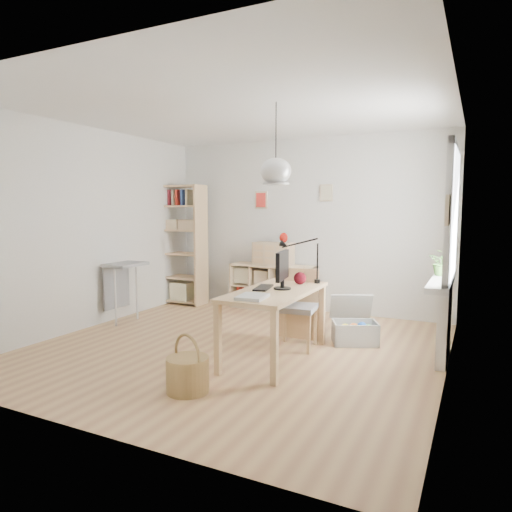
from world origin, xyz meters
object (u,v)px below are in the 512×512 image
at_px(desk, 275,298).
at_px(chair, 297,303).
at_px(cube_shelf, 273,290).
at_px(monitor, 282,268).
at_px(tall_bookshelf, 182,240).
at_px(storage_chest, 355,328).
at_px(drawer_chest, 273,254).

relative_size(desk, chair, 1.65).
height_order(desk, cube_shelf, desk).
bearing_deg(monitor, tall_bookshelf, 134.02).
bearing_deg(storage_chest, tall_bookshelf, 139.17).
distance_m(chair, drawer_chest, 2.02).
height_order(desk, monitor, monitor).
relative_size(desk, cube_shelf, 1.07).
bearing_deg(desk, chair, 83.57).
bearing_deg(cube_shelf, chair, -57.85).
distance_m(chair, monitor, 0.64).
relative_size(cube_shelf, chair, 1.54).
distance_m(cube_shelf, monitor, 2.51).
distance_m(storage_chest, monitor, 1.33).
bearing_deg(chair, cube_shelf, 114.76).
bearing_deg(drawer_chest, cube_shelf, 125.28).
distance_m(cube_shelf, chair, 2.04).
relative_size(desk, drawer_chest, 2.40).
bearing_deg(chair, drawer_chest, 114.77).
bearing_deg(storage_chest, cube_shelf, 118.70).
xyz_separation_m(storage_chest, monitor, (-0.58, -0.89, 0.80)).
bearing_deg(tall_bookshelf, storage_chest, -17.14).
height_order(desk, tall_bookshelf, tall_bookshelf).
xyz_separation_m(monitor, drawer_chest, (-1.05, 2.12, -0.08)).
height_order(cube_shelf, chair, chair).
xyz_separation_m(desk, chair, (0.06, 0.51, -0.14)).
distance_m(cube_shelf, storage_chest, 2.09).
xyz_separation_m(chair, monitor, (-0.01, -0.44, 0.46)).
xyz_separation_m(desk, tall_bookshelf, (-2.59, 1.95, 0.43)).
relative_size(monitor, drawer_chest, 0.75).
bearing_deg(desk, drawer_chest, 114.46).
height_order(tall_bookshelf, storage_chest, tall_bookshelf).
bearing_deg(chair, desk, -103.82).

